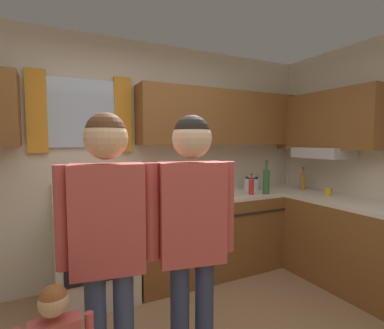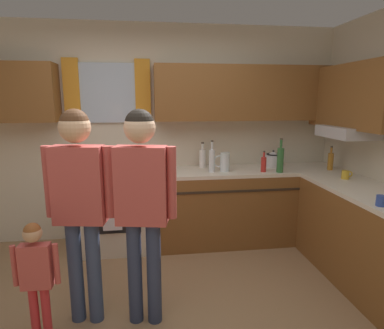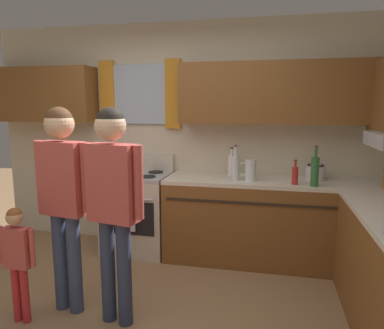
% 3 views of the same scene
% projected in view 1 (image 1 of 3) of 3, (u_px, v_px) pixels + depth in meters
% --- Properties ---
extents(back_wall_unit, '(4.60, 0.42, 2.60)m').
position_uv_depth(back_wall_unit, '(134.00, 144.00, 3.15)').
color(back_wall_unit, beige).
rests_on(back_wall_unit, ground).
extents(kitchen_counter_run, '(2.34, 2.16, 0.90)m').
position_uv_depth(kitchen_counter_run, '(278.00, 237.00, 3.23)').
color(kitchen_counter_run, brown).
rests_on(kitchen_counter_run, ground).
extents(stove_oven, '(0.71, 0.67, 1.10)m').
position_uv_depth(stove_oven, '(96.00, 251.00, 2.77)').
color(stove_oven, beige).
rests_on(stove_oven, ground).
extents(bottle_milk_white, '(0.08, 0.08, 0.31)m').
position_uv_depth(bottle_milk_white, '(187.00, 184.00, 3.34)').
color(bottle_milk_white, white).
rests_on(bottle_milk_white, kitchen_counter_run).
extents(bottle_sauce_red, '(0.06, 0.06, 0.25)m').
position_uv_depth(bottle_sauce_red, '(251.00, 187.00, 3.33)').
color(bottle_sauce_red, red).
rests_on(bottle_sauce_red, kitchen_counter_run).
extents(bottle_tall_clear, '(0.07, 0.07, 0.37)m').
position_uv_depth(bottle_tall_clear, '(203.00, 185.00, 3.12)').
color(bottle_tall_clear, silver).
rests_on(bottle_tall_clear, kitchen_counter_run).
extents(bottle_oil_amber, '(0.06, 0.06, 0.29)m').
position_uv_depth(bottle_oil_amber, '(303.00, 181.00, 3.70)').
color(bottle_oil_amber, '#B27223').
rests_on(bottle_oil_amber, kitchen_counter_run).
extents(bottle_wine_green, '(0.08, 0.08, 0.39)m').
position_uv_depth(bottle_wine_green, '(266.00, 181.00, 3.37)').
color(bottle_wine_green, '#2D6633').
rests_on(bottle_wine_green, kitchen_counter_run).
extents(mug_mustard_yellow, '(0.12, 0.08, 0.09)m').
position_uv_depth(mug_mustard_yellow, '(328.00, 192.00, 3.27)').
color(mug_mustard_yellow, gold).
rests_on(mug_mustard_yellow, kitchen_counter_run).
extents(stovetop_kettle, '(0.27, 0.20, 0.21)m').
position_uv_depth(stovetop_kettle, '(252.00, 182.00, 3.68)').
color(stovetop_kettle, silver).
rests_on(stovetop_kettle, kitchen_counter_run).
extents(water_pitcher, '(0.19, 0.11, 0.22)m').
position_uv_depth(water_pitcher, '(214.00, 187.00, 3.21)').
color(water_pitcher, silver).
rests_on(water_pitcher, kitchen_counter_run).
extents(adult_holding_child, '(0.51, 0.22, 1.66)m').
position_uv_depth(adult_holding_child, '(108.00, 230.00, 1.51)').
color(adult_holding_child, '#38476B').
rests_on(adult_holding_child, ground).
extents(adult_in_plaid, '(0.51, 0.23, 1.66)m').
position_uv_depth(adult_in_plaid, '(192.00, 223.00, 1.65)').
color(adult_in_plaid, '#2D3856').
rests_on(adult_in_plaid, ground).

